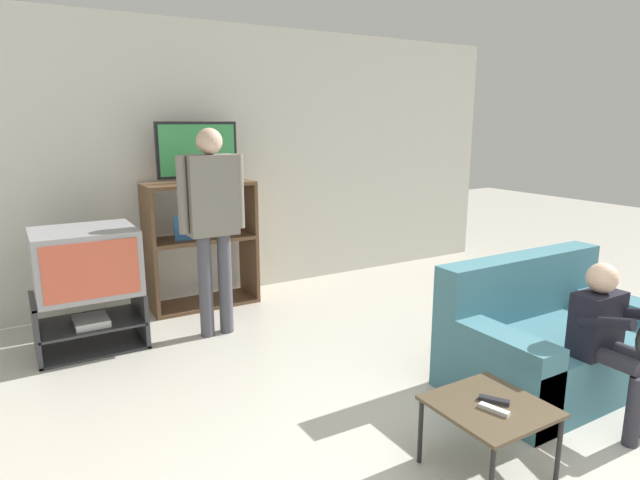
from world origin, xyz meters
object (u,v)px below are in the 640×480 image
(snack_table, at_px, (490,411))
(person_standing_adult, at_px, (212,212))
(tv_stand, at_px, (90,320))
(couch, at_px, (550,342))
(television_main, at_px, (86,261))
(television_flat, at_px, (197,154))
(remote_control_black, at_px, (494,400))
(media_shelf, at_px, (201,244))
(person_seated_child, at_px, (610,333))
(remote_control_white, at_px, (494,409))

(snack_table, relative_size, person_standing_adult, 0.31)
(tv_stand, height_order, couch, couch)
(tv_stand, bearing_deg, television_main, -55.17)
(television_flat, xyz_separation_m, couch, (1.46, -2.66, -1.14))
(remote_control_black, bearing_deg, media_shelf, 64.81)
(remote_control_black, bearing_deg, couch, -9.20)
(television_main, relative_size, person_seated_child, 0.77)
(television_flat, bearing_deg, tv_stand, -153.84)
(couch, bearing_deg, person_standing_adult, 130.16)
(media_shelf, relative_size, person_seated_child, 1.25)
(remote_control_black, relative_size, person_standing_adult, 0.09)
(person_standing_adult, bearing_deg, television_flat, 78.87)
(tv_stand, bearing_deg, snack_table, -60.99)
(media_shelf, xyz_separation_m, television_flat, (0.01, 0.01, 0.82))
(remote_control_white, bearing_deg, person_standing_adult, 84.42)
(television_main, relative_size, media_shelf, 0.61)
(tv_stand, distance_m, snack_table, 2.98)
(snack_table, distance_m, remote_control_black, 0.06)
(person_standing_adult, bearing_deg, tv_stand, 166.15)
(person_seated_child, bearing_deg, television_main, 132.07)
(television_main, relative_size, remote_control_black, 4.94)
(media_shelf, height_order, remote_control_black, media_shelf)
(media_shelf, relative_size, remote_control_black, 8.06)
(media_shelf, relative_size, couch, 0.82)
(remote_control_black, height_order, person_standing_adult, person_standing_adult)
(person_standing_adult, bearing_deg, couch, -49.84)
(tv_stand, height_order, snack_table, tv_stand)
(remote_control_black, bearing_deg, person_standing_adult, 70.37)
(remote_control_black, relative_size, person_seated_child, 0.16)
(television_main, bearing_deg, television_flat, 26.84)
(tv_stand, bearing_deg, media_shelf, 26.05)
(couch, relative_size, person_standing_adult, 0.86)
(media_shelf, bearing_deg, snack_table, -83.04)
(snack_table, relative_size, remote_control_black, 3.51)
(remote_control_black, distance_m, remote_control_white, 0.09)
(snack_table, bearing_deg, person_seated_child, -0.97)
(television_flat, height_order, person_seated_child, television_flat)
(person_seated_child, bearing_deg, remote_control_white, -177.73)
(television_main, bearing_deg, person_seated_child, -47.93)
(tv_stand, bearing_deg, television_flat, 26.16)
(remote_control_black, bearing_deg, remote_control_white, -171.36)
(television_main, distance_m, person_seated_child, 3.51)
(remote_control_white, distance_m, person_standing_adult, 2.55)
(person_seated_child, bearing_deg, snack_table, 179.03)
(snack_table, xyz_separation_m, person_standing_adult, (-0.52, 2.37, 0.67))
(remote_control_white, bearing_deg, person_seated_child, -14.61)
(television_flat, distance_m, person_seated_child, 3.50)
(media_shelf, height_order, person_standing_adult, person_standing_adult)
(remote_control_white, bearing_deg, media_shelf, 79.34)
(television_flat, relative_size, person_standing_adult, 0.45)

